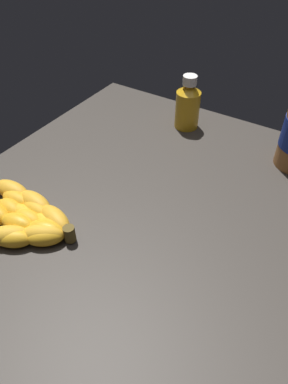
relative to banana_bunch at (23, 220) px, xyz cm
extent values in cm
cube|color=#38332D|center=(-19.08, -17.19, -3.93)|extent=(80.32, 77.72, 4.50)
ellipsoid|color=gold|center=(-4.79, -3.06, 0.13)|extent=(8.53, 5.63, 3.62)
ellipsoid|color=gold|center=(1.34, -4.25, 0.13)|extent=(8.17, 4.41, 3.62)
ellipsoid|color=gold|center=(7.59, -4.35, 0.13)|extent=(8.08, 4.16, 3.62)
ellipsoid|color=gold|center=(-5.26, -2.50, -0.06)|extent=(6.86, 4.32, 3.24)
ellipsoid|color=gold|center=(-0.19, -3.11, -0.06)|extent=(6.57, 3.61, 3.24)
ellipsoid|color=gold|center=(4.91, -3.11, -0.06)|extent=(6.57, 3.62, 3.24)
ellipsoid|color=gold|center=(-4.46, -1.78, -0.23)|extent=(8.24, 2.91, 2.91)
ellipsoid|color=gold|center=(2.09, -1.24, -0.23)|extent=(8.61, 4.22, 2.91)
ellipsoid|color=gold|center=(-5.42, -1.16, -0.06)|extent=(6.41, 4.16, 3.23)
ellipsoid|color=gold|center=(-0.67, -0.70, -0.06)|extent=(6.06, 3.41, 3.23)
ellipsoid|color=gold|center=(4.09, -0.88, -0.06)|extent=(6.27, 3.83, 3.23)
ellipsoid|color=gold|center=(-5.30, -0.32, 0.08)|extent=(7.59, 5.67, 3.52)
ellipsoid|color=gold|center=(-0.09, 1.12, 0.08)|extent=(7.31, 4.68, 3.52)
ellipsoid|color=gold|center=(-5.46, 0.63, 0.08)|extent=(8.21, 7.00, 3.53)
ellipsoid|color=gold|center=(-0.61, 4.12, 0.08)|extent=(8.04, 7.45, 3.53)
ellipsoid|color=gold|center=(-6.10, 0.85, -0.07)|extent=(7.07, 6.65, 3.22)
ellipsoid|color=gold|center=(-1.90, 3.91, -0.07)|extent=(7.23, 6.21, 3.22)
cylinder|color=brown|center=(-9.25, -1.79, 0.12)|extent=(2.00, 2.00, 3.00)
cylinder|color=gold|center=(-8.85, -45.82, 2.86)|extent=(5.86, 5.86, 9.08)
cone|color=gold|center=(-8.85, -45.82, 8.36)|extent=(5.86, 5.86, 1.91)
cylinder|color=white|center=(-8.85, -45.82, 10.38)|extent=(3.30, 3.30, 2.14)
camera|label=1|loc=(-41.76, 26.06, 46.23)|focal=33.79mm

